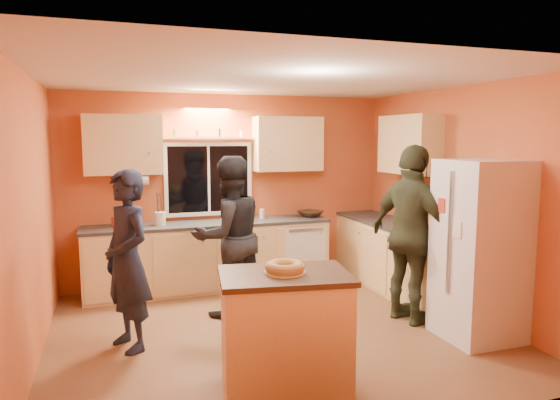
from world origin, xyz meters
name	(u,v)px	position (x,y,z in m)	size (l,w,h in m)	color
ground	(275,331)	(0.00, 0.00, 0.00)	(4.50, 4.50, 0.00)	brown
room_shell	(274,174)	(0.12, 0.41, 1.62)	(4.54, 4.04, 2.61)	#C06931
back_counter	(237,253)	(0.01, 1.70, 0.45)	(4.23, 0.62, 0.90)	#DFB475
right_counter	(410,263)	(1.95, 0.50, 0.45)	(0.62, 1.84, 0.90)	#DFB475
refrigerator	(480,250)	(1.89, -0.80, 0.90)	(0.72, 0.70, 1.80)	silver
island	(285,332)	(-0.32, -1.21, 0.49)	(1.10, 0.84, 0.97)	#DFB475
bundt_pastry	(285,267)	(-0.32, -1.21, 1.02)	(0.31, 0.31, 0.09)	#B19048
person_left	(127,260)	(-1.45, 0.06, 0.86)	(0.63, 0.41, 1.72)	black
person_center	(229,236)	(-0.33, 0.66, 0.91)	(0.88, 0.69, 1.81)	black
person_right	(412,235)	(1.50, -0.20, 0.97)	(1.14, 0.47, 1.94)	#2F3622
mixing_bowl	(310,214)	(1.10, 1.72, 0.94)	(0.34, 0.34, 0.08)	black
utensil_crock	(160,219)	(-0.99, 1.69, 0.99)	(0.14, 0.14, 0.17)	beige
potted_plant	(446,225)	(1.91, -0.24, 1.05)	(0.28, 0.24, 0.31)	gray
red_box	(411,225)	(1.93, 0.47, 0.94)	(0.16, 0.12, 0.07)	#B12D1B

